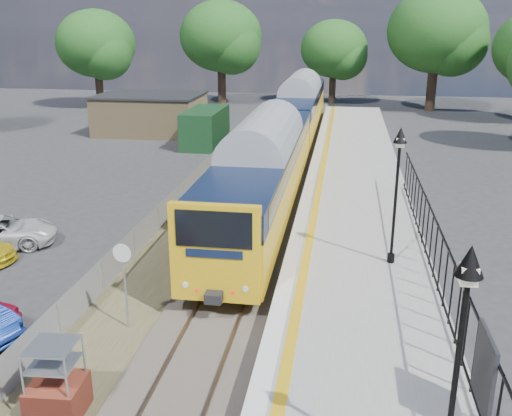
% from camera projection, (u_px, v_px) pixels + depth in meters
% --- Properties ---
extents(ground, '(120.00, 120.00, 0.00)m').
position_uv_depth(ground, '(194.00, 373.00, 14.73)').
color(ground, '#2D2D30').
rests_on(ground, ground).
extents(track_bed, '(5.90, 80.00, 0.29)m').
position_uv_depth(track_bed, '(242.00, 236.00, 23.85)').
color(track_bed, '#473F38').
rests_on(track_bed, ground).
extents(platform, '(5.00, 70.00, 0.90)m').
position_uv_depth(platform, '(356.00, 250.00, 21.48)').
color(platform, gray).
rests_on(platform, ground).
extents(platform_edge, '(0.90, 70.00, 0.01)m').
position_uv_depth(platform_edge, '(302.00, 236.00, 21.64)').
color(platform_edge, silver).
rests_on(platform_edge, platform).
extents(victorian_lamp_south, '(0.44, 0.44, 4.60)m').
position_uv_depth(victorian_lamp_south, '(463.00, 317.00, 8.83)').
color(victorian_lamp_south, black).
rests_on(victorian_lamp_south, platform).
extents(victorian_lamp_north, '(0.44, 0.44, 4.60)m').
position_uv_depth(victorian_lamp_north, '(398.00, 164.00, 18.24)').
color(victorian_lamp_north, black).
rests_on(victorian_lamp_north, platform).
extents(palisade_fence, '(0.12, 26.00, 2.00)m').
position_uv_depth(palisade_fence, '(450.00, 288.00, 15.29)').
color(palisade_fence, black).
rests_on(palisade_fence, platform).
extents(wire_fence, '(0.06, 52.00, 1.20)m').
position_uv_depth(wire_fence, '(172.00, 204.00, 26.42)').
color(wire_fence, '#999EA3').
rests_on(wire_fence, ground).
extents(outbuilding, '(10.80, 10.10, 3.12)m').
position_uv_depth(outbuilding, '(161.00, 116.00, 45.15)').
color(outbuilding, '#998256').
rests_on(outbuilding, ground).
extents(tree_line, '(56.80, 43.80, 11.88)m').
position_uv_depth(tree_line, '(325.00, 45.00, 51.89)').
color(tree_line, '#332319').
rests_on(tree_line, ground).
extents(train, '(2.82, 40.83, 3.51)m').
position_uv_depth(train, '(287.00, 127.00, 35.63)').
color(train, gold).
rests_on(train, ground).
extents(brick_plinth, '(1.24, 1.24, 1.89)m').
position_uv_depth(brick_plinth, '(56.00, 382.00, 12.86)').
color(brick_plinth, maroon).
rests_on(brick_plinth, ground).
extents(speed_sign, '(0.55, 0.11, 2.71)m').
position_uv_depth(speed_sign, '(124.00, 272.00, 16.27)').
color(speed_sign, '#999EA3').
rests_on(speed_sign, ground).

